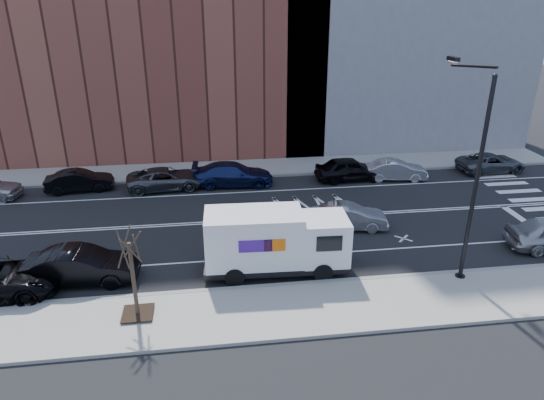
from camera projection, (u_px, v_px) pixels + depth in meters
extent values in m
plane|color=black|center=(281.00, 219.00, 27.70)|extent=(120.00, 120.00, 0.00)
cube|color=gray|center=(314.00, 308.00, 19.63)|extent=(44.00, 3.60, 0.15)
cube|color=gray|center=(263.00, 168.00, 35.70)|extent=(44.00, 3.60, 0.15)
cube|color=gray|center=(305.00, 284.00, 21.27)|extent=(44.00, 0.25, 0.17)
cube|color=gray|center=(266.00, 176.00, 34.05)|extent=(44.00, 0.25, 0.17)
cube|color=brown|center=(147.00, 7.00, 36.68)|extent=(26.00, 10.00, 22.00)
cylinder|color=black|center=(476.00, 186.00, 20.05)|extent=(0.18, 0.18, 9.00)
cylinder|color=black|center=(460.00, 277.00, 21.76)|extent=(0.44, 0.44, 0.20)
sphere|color=black|center=(495.00, 76.00, 18.31)|extent=(0.20, 0.20, 0.20)
cylinder|color=black|center=(473.00, 66.00, 19.81)|extent=(0.11, 3.49, 0.48)
cube|color=black|center=(453.00, 59.00, 21.32)|extent=(0.25, 0.80, 0.18)
cube|color=#FFF2CC|center=(453.00, 61.00, 21.36)|extent=(0.18, 0.55, 0.03)
cube|color=black|center=(138.00, 313.00, 19.08)|extent=(1.20, 1.20, 0.04)
cylinder|color=#382B1E|center=(134.00, 280.00, 18.49)|extent=(0.16, 0.16, 3.20)
cylinder|color=#382B1E|center=(136.00, 247.00, 17.97)|extent=(0.06, 0.80, 1.44)
cylinder|color=#382B1E|center=(132.00, 244.00, 18.17)|extent=(0.81, 0.31, 1.19)
cylinder|color=#382B1E|center=(124.00, 246.00, 18.05)|extent=(0.58, 0.76, 1.50)
cylinder|color=#382B1E|center=(123.00, 250.00, 17.78)|extent=(0.47, 0.61, 1.37)
cylinder|color=#382B1E|center=(131.00, 251.00, 17.73)|extent=(0.72, 0.29, 1.13)
cube|color=black|center=(275.00, 262.00, 22.26)|extent=(6.47, 2.42, 0.31)
cube|color=silver|center=(324.00, 238.00, 22.01)|extent=(2.15, 2.30, 2.06)
cube|color=black|center=(347.00, 231.00, 21.98)|extent=(0.14, 1.91, 0.98)
cube|color=black|center=(329.00, 244.00, 20.86)|extent=(1.13, 0.09, 0.72)
cube|color=black|center=(320.00, 221.00, 22.92)|extent=(1.13, 0.09, 0.72)
cube|color=black|center=(345.00, 257.00, 22.50)|extent=(0.24, 2.07, 0.36)
cube|color=silver|center=(254.00, 237.00, 21.66)|extent=(4.42, 2.44, 2.37)
cube|color=#47198C|center=(255.00, 246.00, 20.54)|extent=(1.44, 0.08, 0.57)
cube|color=orange|center=(275.00, 245.00, 20.61)|extent=(0.93, 0.06, 0.57)
cube|color=#47198C|center=(252.00, 223.00, 22.66)|extent=(1.44, 0.08, 0.57)
cube|color=orange|center=(270.00, 222.00, 22.73)|extent=(0.93, 0.06, 0.57)
cylinder|color=black|center=(323.00, 272.00, 21.50)|extent=(0.88, 0.32, 0.87)
cylinder|color=black|center=(315.00, 250.00, 23.39)|extent=(0.88, 0.32, 0.87)
cylinder|color=black|center=(235.00, 277.00, 21.17)|extent=(0.88, 0.32, 0.87)
cylinder|color=black|center=(234.00, 254.00, 23.06)|extent=(0.88, 0.32, 0.87)
imported|color=black|center=(80.00, 181.00, 31.38)|extent=(4.36, 1.95, 1.39)
imported|color=#46484D|center=(166.00, 179.00, 31.74)|extent=(5.19, 2.74, 1.39)
imported|color=#161F4D|center=(233.00, 174.00, 32.33)|extent=(5.44, 2.45, 1.55)
imported|color=black|center=(350.00, 169.00, 33.21)|extent=(4.80, 2.13, 1.61)
imported|color=silver|center=(396.00, 170.00, 33.36)|extent=(4.32, 1.96, 1.37)
imported|color=#4C4E53|center=(491.00, 163.00, 34.87)|extent=(4.91, 2.44, 1.34)
imported|color=#9C9CA1|center=(348.00, 217.00, 26.30)|extent=(4.33, 2.02, 1.37)
imported|color=black|center=(81.00, 266.00, 21.28)|extent=(4.92, 1.94, 1.59)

